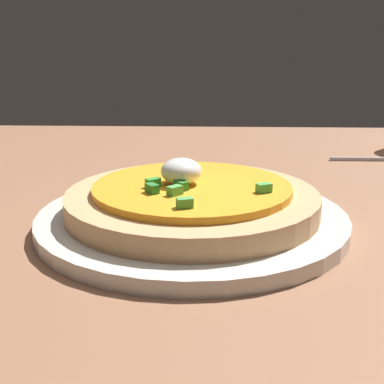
% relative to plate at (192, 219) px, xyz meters
% --- Properties ---
extents(dining_table, '(1.23, 0.84, 0.02)m').
position_rel_plate_xyz_m(dining_table, '(0.06, 0.15, -0.02)').
color(dining_table, '#8E6044').
rests_on(dining_table, ground).
extents(plate, '(0.29, 0.29, 0.01)m').
position_rel_plate_xyz_m(plate, '(0.00, 0.00, 0.00)').
color(plate, silver).
rests_on(plate, dining_table).
extents(pizza, '(0.24, 0.24, 0.05)m').
position_rel_plate_xyz_m(pizza, '(-0.00, -0.00, 0.02)').
color(pizza, tan).
rests_on(pizza, plate).
extents(fork, '(0.11, 0.01, 0.00)m').
position_rel_plate_xyz_m(fork, '(0.26, 0.28, -0.00)').
color(fork, '#B7B7BC').
rests_on(fork, dining_table).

